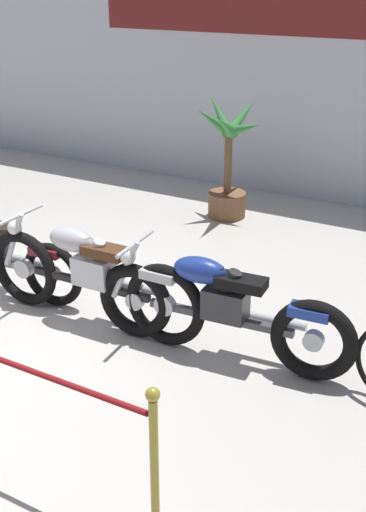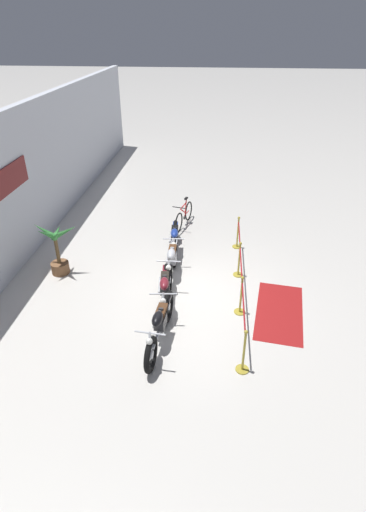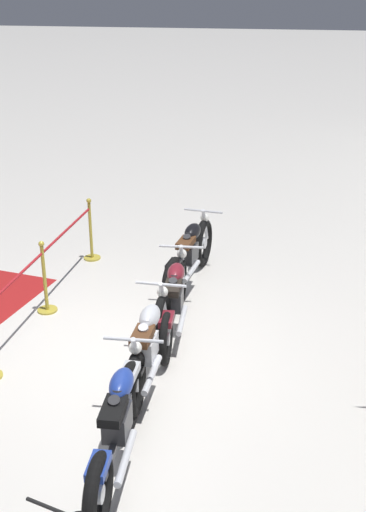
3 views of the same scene
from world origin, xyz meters
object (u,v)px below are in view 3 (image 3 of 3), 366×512
object	(u,v)px
motorcycle_black_0	(189,256)
stanchion_far_left	(55,257)
motorcycle_maroon_1	(175,298)
motorcycle_blue_3	(119,423)
stanchion_mid_left	(45,288)
motorcycle_silver_2	(147,349)

from	to	relation	value
motorcycle_black_0	stanchion_far_left	world-z (taller)	stanchion_far_left
motorcycle_black_0	stanchion_far_left	bearing A→B (deg)	-65.11
motorcycle_black_0	motorcycle_maroon_1	xyz separation A→B (m)	(1.38, 0.08, -0.02)
motorcycle_blue_3	stanchion_mid_left	size ratio (longest dim) A/B	2.18
motorcycle_maroon_1	motorcycle_silver_2	bearing A→B (deg)	-0.90
motorcycle_blue_3	stanchion_mid_left	bearing A→B (deg)	-145.16
motorcycle_silver_2	motorcycle_blue_3	xyz separation A→B (m)	(1.28, 0.07, -0.03)
motorcycle_black_0	motorcycle_silver_2	xyz separation A→B (m)	(2.70, 0.06, 0.01)
motorcycle_silver_2	stanchion_mid_left	world-z (taller)	stanchion_mid_left
motorcycle_silver_2	motorcycle_black_0	bearing A→B (deg)	-178.76
motorcycle_black_0	motorcycle_blue_3	size ratio (longest dim) A/B	1.03
motorcycle_silver_2	stanchion_far_left	world-z (taller)	stanchion_far_left
stanchion_far_left	stanchion_mid_left	bearing A→B (deg)	-0.00
stanchion_far_left	stanchion_mid_left	size ratio (longest dim) A/B	5.03
motorcycle_black_0	motorcycle_maroon_1	world-z (taller)	motorcycle_black_0
motorcycle_black_0	motorcycle_blue_3	world-z (taller)	motorcycle_black_0
motorcycle_silver_2	stanchion_mid_left	distance (m)	2.36
stanchion_far_left	stanchion_mid_left	xyz separation A→B (m)	(0.40, -0.00, -0.30)
motorcycle_maroon_1	stanchion_mid_left	world-z (taller)	stanchion_mid_left
motorcycle_silver_2	motorcycle_blue_3	distance (m)	1.28
motorcycle_maroon_1	motorcycle_blue_3	bearing A→B (deg)	0.99
motorcycle_blue_3	stanchion_far_left	xyz separation A→B (m)	(-3.15, -1.91, 0.20)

